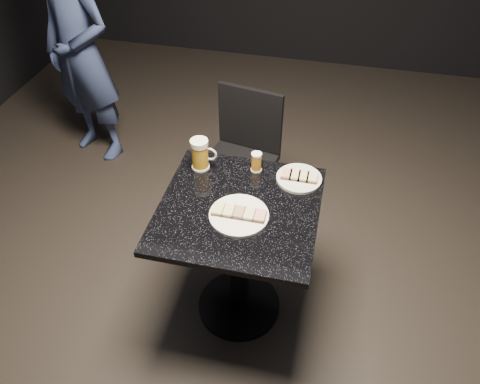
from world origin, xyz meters
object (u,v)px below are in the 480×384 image
at_px(table, 239,244).
at_px(beer_mug, 200,154).
at_px(plate_small, 299,178).
at_px(patron, 80,53).
at_px(beer_tumbler, 256,162).
at_px(chair, 242,153).
at_px(plate_large, 239,215).

relative_size(table, beer_mug, 4.75).
distance_m(plate_small, beer_mug, 0.48).
bearing_deg(plate_small, patron, 149.74).
bearing_deg(beer_tumbler, patron, 146.83).
relative_size(plate_small, chair, 0.25).
relative_size(table, chair, 0.87).
height_order(plate_small, beer_mug, beer_mug).
bearing_deg(table, plate_large, -76.95).
distance_m(plate_small, beer_tumbler, 0.21).
bearing_deg(plate_small, beer_tumbler, 173.05).
relative_size(plate_small, table, 0.28).
bearing_deg(patron, plate_large, -23.73).
height_order(plate_large, patron, patron).
xyz_separation_m(table, chair, (-0.15, 0.70, -0.01)).
xyz_separation_m(plate_large, patron, (-1.37, 1.23, 0.02)).
bearing_deg(chair, plate_large, -78.25).
relative_size(plate_large, plate_small, 1.21).
bearing_deg(beer_mug, patron, 139.86).
bearing_deg(patron, table, -22.62).
bearing_deg(plate_large, table, 103.05).
xyz_separation_m(patron, chair, (1.21, -0.46, -0.28)).
bearing_deg(patron, plate_small, -12.12).
relative_size(plate_large, table, 0.34).
bearing_deg(beer_tumbler, plate_large, -91.52).
relative_size(plate_small, patron, 0.14).
xyz_separation_m(plate_large, plate_small, (0.22, 0.30, 0.00)).
bearing_deg(plate_large, patron, 138.13).
distance_m(plate_large, plate_small, 0.37).
height_order(patron, beer_mug, patron).
distance_m(plate_small, table, 0.42).
relative_size(plate_large, chair, 0.30).
bearing_deg(beer_tumbler, chair, 110.98).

